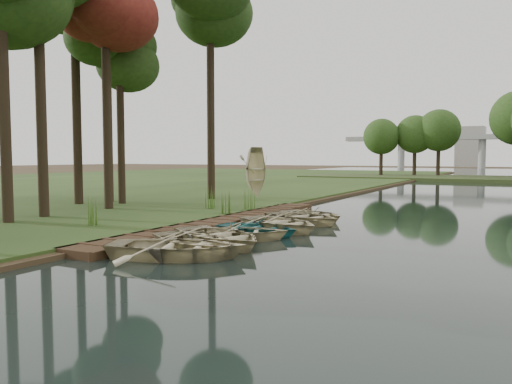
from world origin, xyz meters
The scene contains 22 objects.
ground centered at (0.00, 0.00, 0.00)m, with size 300.00×300.00×0.00m, color #3D2F1D.
boardwalk centered at (-1.60, 0.00, 0.15)m, with size 1.60×16.00×0.30m, color #362415.
peninsula centered at (8.00, 50.00, 0.23)m, with size 50.00×14.00×0.45m, color #34431E.
far_trees centered at (4.67, 50.00, 6.43)m, with size 45.60×5.60×8.80m.
building_b centered at (-5.00, 145.00, 6.00)m, with size 8.00×8.00×12.00m, color #A5A5A0.
rowboat_0 centered at (0.95, -6.48, 0.46)m, with size 2.82×3.94×0.82m, color tan.
rowboat_1 centered at (0.79, -5.40, 0.44)m, with size 2.67×3.75×0.78m, color tan.
rowboat_2 centered at (0.93, -4.29, 0.46)m, with size 2.82×3.95×0.82m, color tan.
rowboat_3 centered at (0.93, -2.87, 0.39)m, with size 2.38×3.33×0.69m, color tan.
rowboat_4 centered at (0.98, -1.70, 0.38)m, with size 2.25×3.15×0.65m, color #297372.
rowboat_5 centered at (1.21, -0.34, 0.44)m, with size 2.72×3.81×0.79m, color tan.
rowboat_6 centered at (0.79, 0.80, 0.37)m, with size 2.18×3.05×0.63m, color tan.
rowboat_7 centered at (1.20, 1.99, 0.42)m, with size 2.58×3.61×0.75m, color tan.
rowboat_8 centered at (1.08, 3.43, 0.39)m, with size 2.32×3.25×0.67m, color tan.
stored_rowboat centered at (-5.84, 10.79, 0.64)m, with size 2.33×3.27×0.68m, color tan.
tree_2 centered at (-9.09, 1.03, 10.24)m, with size 4.05×4.05×11.83m.
tree_4 centered at (-10.49, 3.46, 8.67)m, with size 3.79×3.79×10.11m.
tree_6 centered at (-7.74, 8.43, 11.79)m, with size 4.67×4.67×13.65m.
reeds_0 centered at (-5.08, -3.89, 0.81)m, with size 0.60×0.60×1.01m, color #3F661E.
reeds_1 centered at (-2.61, 1.85, 0.80)m, with size 0.60×0.60×1.00m, color #3F661E.
reeds_2 centered at (-4.59, 3.66, 0.85)m, with size 0.60×0.60×1.10m, color #3F661E.
reeds_3 centered at (-2.60, 4.06, 0.87)m, with size 0.60×0.60×1.13m, color #3F661E.
Camera 1 is at (9.55, -17.71, 2.92)m, focal length 35.00 mm.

